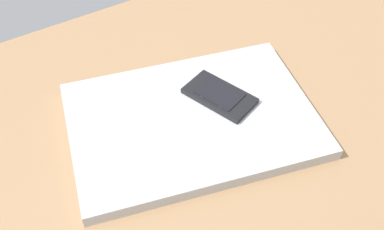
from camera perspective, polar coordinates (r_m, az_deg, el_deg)
name	(u,v)px	position (r cm, az deg, el deg)	size (l,w,h in cm)	color
desk_surface	(220,153)	(65.63, 3.56, -4.81)	(120.00, 80.00, 3.00)	#9E7751
laptop_closed	(192,120)	(66.38, 0.00, -0.62)	(35.22, 24.58, 1.89)	#B7BABC
cell_phone_on_laptop	(219,96)	(68.05, 3.47, 2.45)	(8.81, 11.71, 0.95)	black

